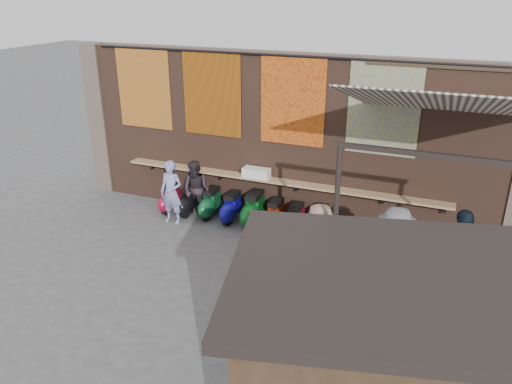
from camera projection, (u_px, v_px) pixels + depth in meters
ground at (237, 269)px, 10.23m from camera, size 70.00×70.00×0.00m
brick_wall at (282, 140)px, 11.77m from camera, size 10.00×0.40×4.00m
pier_left at (102, 120)px, 13.58m from camera, size 0.50×0.50×4.00m
eating_counter at (276, 181)px, 11.80m from camera, size 8.00×0.32×0.05m
shelf_box at (256, 173)px, 11.89m from camera, size 0.65×0.29×0.23m
tapestry_redgold at (144, 88)px, 12.45m from camera, size 1.50×0.02×2.00m
tapestry_sun at (212, 94)px, 11.79m from camera, size 1.50×0.02×2.00m
tapestry_orange at (292, 101)px, 11.10m from camera, size 1.50×0.02×2.00m
tapestry_multi at (384, 109)px, 10.40m from camera, size 1.50×0.02×2.00m
hang_rail at (280, 55)px, 10.82m from camera, size 9.50×0.06×0.06m
scooter_stool_0 at (171, 199)px, 12.73m from camera, size 0.32×0.72×0.68m
scooter_stool_1 at (190, 201)px, 12.55m from camera, size 0.35×0.77×0.73m
scooter_stool_2 at (210, 203)px, 12.41m from camera, size 0.35×0.77×0.73m
scooter_stool_3 at (231, 208)px, 12.16m from camera, size 0.34×0.77×0.73m
scooter_stool_4 at (253, 210)px, 11.93m from camera, size 0.39×0.87×0.83m
scooter_stool_5 at (275, 215)px, 11.76m from camera, size 0.34×0.76×0.72m
scooter_stool_6 at (295, 220)px, 11.57m from camera, size 0.33×0.74×0.71m
scooter_stool_7 at (319, 223)px, 11.37m from camera, size 0.35×0.78×0.74m
diner_left at (171, 192)px, 11.97m from camera, size 0.58×0.38×1.57m
diner_right at (196, 190)px, 12.25m from camera, size 0.71×0.56×1.47m
shopper_navy at (460, 258)px, 8.80m from camera, size 1.15×1.01×1.87m
shopper_grey at (393, 254)px, 8.97m from camera, size 1.20×0.71×1.83m
shopper_tan at (319, 248)px, 9.25m from camera, size 1.02×0.96×1.76m
stall_roof at (396, 279)px, 4.46m from camera, size 3.46×2.95×0.12m
stall_sign at (378, 295)px, 5.73m from camera, size 1.18×0.32×0.50m
stall_shelf at (370, 366)px, 6.14m from camera, size 2.18×0.62×0.06m
awning_canvas at (444, 103)px, 8.43m from camera, size 3.20×3.28×0.97m
awning_ledger at (451, 66)px, 9.63m from camera, size 3.30×0.08×0.12m
awning_header at (434, 155)px, 7.32m from camera, size 3.00×0.08×0.08m
awning_post_left at (335, 232)px, 8.40m from camera, size 0.09×0.09×3.10m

